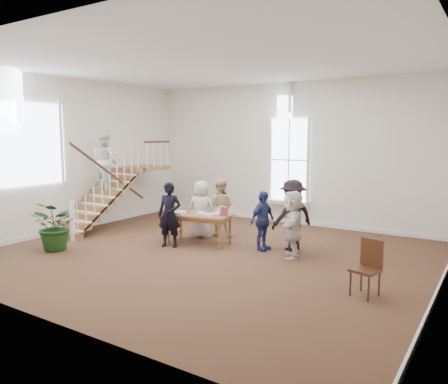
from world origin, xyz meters
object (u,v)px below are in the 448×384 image
Objects in this scene: library_table at (199,217)px; person_yellow at (220,207)px; woman_cluster_b at (292,215)px; woman_cluster_a at (263,221)px; side_chair at (368,264)px; elderly_woman at (201,209)px; woman_cluster_c at (293,224)px; floor_plant at (56,226)px; police_officer at (170,215)px.

library_table is 1.11m from person_yellow.
person_yellow is 2.38m from woman_cluster_b.
woman_cluster_a reaches higher than side_chair.
elderly_woman is 1.08× the size of woman_cluster_a.
elderly_woman reaches higher than woman_cluster_c.
person_yellow reaches higher than library_table.
woman_cluster_c is (0.90, -0.20, 0.05)m from woman_cluster_a.
woman_cluster_a reaches higher than floor_plant.
elderly_woman is 2.07m from woman_cluster_a.
woman_cluster_a is at bearing 166.49° from side_chair.
library_table is 1.46× the size of floor_plant.
floor_plant is (-2.52, -3.55, -0.20)m from person_yellow.
elderly_woman reaches higher than library_table.
library_table is 3.55m from floor_plant.
woman_cluster_c is 1.28× the size of floor_plant.
elderly_woman reaches higher than woman_cluster_a.
woman_cluster_a is 5.11m from floor_plant.
elderly_woman is 0.91× the size of woman_cluster_b.
woman_cluster_a is 3.47m from side_chair.
police_officer is 5.23m from side_chair.
side_chair is at bearing 8.48° from floor_plant.
person_yellow reaches higher than woman_cluster_a.
elderly_woman reaches higher than side_chair.
woman_cluster_b reaches higher than floor_plant.
library_table is at bearing -109.07° from woman_cluster_c.
police_officer is (-0.45, -0.65, 0.12)m from library_table.
side_chair is (4.78, -2.46, -0.25)m from person_yellow.
elderly_woman is 1.29× the size of floor_plant.
woman_cluster_c is 5.79m from floor_plant.
woman_cluster_b is at bearing -177.31° from woman_cluster_c.
woman_cluster_c is (0.30, -0.65, -0.09)m from woman_cluster_b.
woman_cluster_a reaches higher than library_table.
library_table is 4.93m from side_chair.
woman_cluster_a is (1.76, -0.76, -0.08)m from person_yellow.
police_officer is at bearing -97.65° from woman_cluster_c.
police_officer reaches higher than person_yellow.
woman_cluster_b is (2.36, -0.31, 0.06)m from person_yellow.
library_table is at bearing 106.24° from elderly_woman.
woman_cluster_a is (1.71, 0.34, 0.03)m from library_table.
library_table is 0.80m from police_officer.
floor_plant is at bearing -85.52° from woman_cluster_c.
police_officer is 1.64× the size of side_chair.
woman_cluster_b is (0.60, 0.45, 0.14)m from woman_cluster_a.
woman_cluster_b is 1.73× the size of side_chair.
side_chair is (7.30, 1.09, -0.05)m from floor_plant.
woman_cluster_b is (2.31, 0.79, 0.17)m from library_table.
floor_plant is (-4.88, -3.24, -0.26)m from woman_cluster_b.
floor_plant is (-2.12, -1.80, -0.21)m from police_officer.
police_officer is 1.04× the size of elderly_woman.
woman_cluster_b reaches higher than person_yellow.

